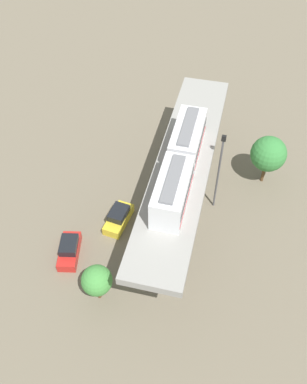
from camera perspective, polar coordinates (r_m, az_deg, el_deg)
ground_plane at (r=47.21m, az=3.55°, el=-2.28°), size 120.00×120.00×0.00m
viaduct at (r=43.10m, az=3.89°, el=2.45°), size 5.20×28.00×7.33m
train at (r=39.30m, az=3.55°, el=3.72°), size 2.64×13.55×3.24m
parked_car_yellow at (r=45.57m, az=-4.62°, el=-3.39°), size 2.35×4.40×1.76m
parked_car_red at (r=43.82m, az=-11.01°, el=-7.45°), size 2.62×4.48×1.76m
tree_near_viaduct at (r=48.74m, az=14.89°, el=4.86°), size 3.92×3.92×6.11m
tree_mid_lot at (r=39.05m, az=-7.48°, el=-11.48°), size 2.80×2.80×4.26m
signal_post at (r=43.95m, az=8.60°, el=2.92°), size 0.44×0.28×9.93m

